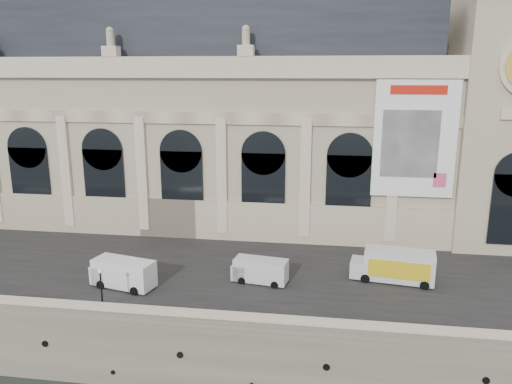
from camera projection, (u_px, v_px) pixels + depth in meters
quay at (235, 230)px, 75.26m from camera, size 160.00×70.00×6.00m
street at (199, 263)px, 54.36m from camera, size 160.00×24.00×0.06m
parapet at (158, 316)px, 41.34m from camera, size 160.00×1.40×1.21m
museum at (185, 121)px, 68.14m from camera, size 69.00×18.70×29.10m
clock_pavilion at (505, 97)px, 58.80m from camera, size 13.00×14.72×36.70m
van_b at (121, 273)px, 48.14m from camera, size 6.61×3.71×2.78m
van_c at (258, 270)px, 49.26m from camera, size 5.67×2.86×2.42m
box_truck at (394, 266)px, 49.36m from camera, size 8.31×3.78×3.24m
lamp_right at (102, 291)px, 42.98m from camera, size 0.41×0.41×4.00m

